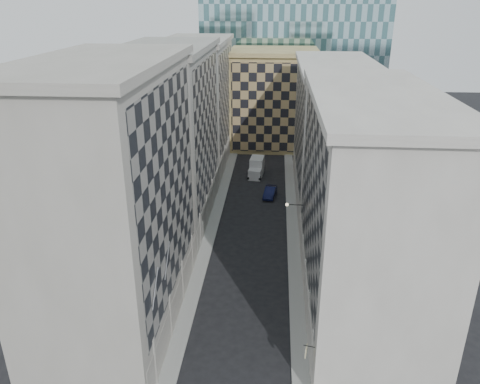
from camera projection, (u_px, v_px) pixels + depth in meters
The scene contains 14 objects.
sidewalk_west at pixel (213, 226), 61.51m from camera, with size 1.50×100.00×0.15m, color gray.
sidewalk_east at pixel (293, 229), 60.76m from camera, with size 1.50×100.00×0.15m, color gray.
bldg_left_a at pixel (115, 201), 39.90m from camera, with size 10.80×22.80×23.70m.
bldg_left_b at pixel (170, 136), 60.34m from camera, with size 10.80×22.80×22.70m.
bldg_left_c at pixel (198, 104), 80.78m from camera, with size 10.80×22.80×21.70m.
bldg_right_a at pixel (364, 206), 42.61m from camera, with size 10.80×26.80×20.70m.
bldg_right_b at pixel (332, 132), 67.63m from camera, with size 10.80×28.80×19.70m.
tan_block at pixel (273, 99), 92.26m from camera, with size 16.80×14.80×18.80m.
church_tower at pixel (267, 2), 98.64m from camera, with size 7.20×7.20×51.50m.
flagpoles_left at pixel (161, 274), 36.42m from camera, with size 0.10×6.33×2.33m.
bracket_lamp at pixel (289, 205), 52.94m from camera, with size 1.98×0.36×0.36m.
box_truck at pixel (256, 168), 78.90m from camera, with size 2.66×5.48×2.91m.
dark_car at pixel (270, 192), 70.55m from camera, with size 1.57×4.50×1.48m, color #10143B.
shop_sign at pixel (306, 351), 34.45m from camera, with size 0.88×0.77×0.86m.
Camera 1 is at (2.63, -24.59, 27.90)m, focal length 35.00 mm.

